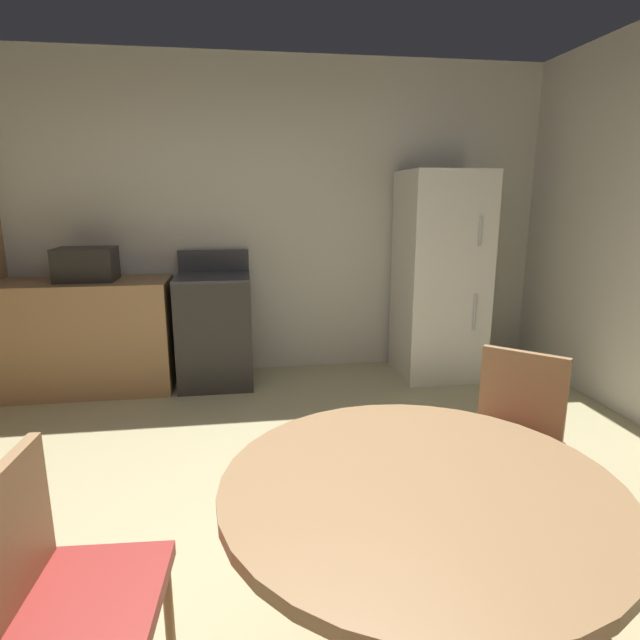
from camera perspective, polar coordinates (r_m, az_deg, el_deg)
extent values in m
plane|color=tan|center=(2.46, -4.99, -25.81)|extent=(14.00, 14.00, 0.00)
cube|color=beige|center=(4.72, -7.53, 10.79)|extent=(5.52, 0.12, 2.70)
cube|color=#9E754C|center=(4.70, -26.61, -1.66)|extent=(1.78, 0.60, 0.90)
cube|color=#2D2B28|center=(4.46, -11.34, -1.21)|extent=(0.60, 0.60, 0.90)
cube|color=#38383D|center=(4.37, -11.62, 4.64)|extent=(0.60, 0.60, 0.02)
cube|color=#38383D|center=(4.64, -11.50, 6.37)|extent=(0.60, 0.04, 0.18)
cube|color=silver|center=(4.64, 12.91, 4.68)|extent=(0.68, 0.66, 1.76)
cylinder|color=#B2B2B7|center=(4.36, 17.05, 9.20)|extent=(0.02, 0.02, 0.22)
cylinder|color=#B2B2B7|center=(4.44, 16.48, 0.83)|extent=(0.02, 0.02, 0.30)
cube|color=black|center=(4.52, -24.10, 5.56)|extent=(0.44, 0.32, 0.26)
cylinder|color=#9E754C|center=(1.81, 10.25, -27.96)|extent=(0.14, 0.14, 0.72)
cylinder|color=#9E754C|center=(1.59, 10.84, -17.57)|extent=(1.14, 1.14, 0.04)
cylinder|color=#9E754C|center=(2.45, 22.13, -20.76)|extent=(0.03, 0.03, 0.43)
cylinder|color=#9E754C|center=(2.52, 14.19, -19.05)|extent=(0.03, 0.03, 0.43)
cylinder|color=#9E754C|center=(2.74, 23.85, -17.09)|extent=(0.03, 0.03, 0.43)
cylinder|color=#9E754C|center=(2.80, 16.80, -15.72)|extent=(0.03, 0.03, 0.43)
cube|color=#9E2D28|center=(2.51, 19.66, -13.48)|extent=(0.57, 0.57, 0.05)
cube|color=#9E754C|center=(2.59, 21.12, -7.70)|extent=(0.30, 0.29, 0.42)
cylinder|color=#9E754C|center=(2.30, 29.34, -23.96)|extent=(0.03, 0.03, 0.43)
cylinder|color=#9E754C|center=(2.02, -16.10, -28.57)|extent=(0.03, 0.03, 0.43)
cylinder|color=#9E754C|center=(2.11, -26.36, -27.49)|extent=(0.03, 0.03, 0.43)
cube|color=#9E2D28|center=(1.79, -23.71, -25.89)|extent=(0.42, 0.42, 0.05)
cube|color=#9E754C|center=(1.73, -30.38, -19.55)|extent=(0.06, 0.38, 0.42)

